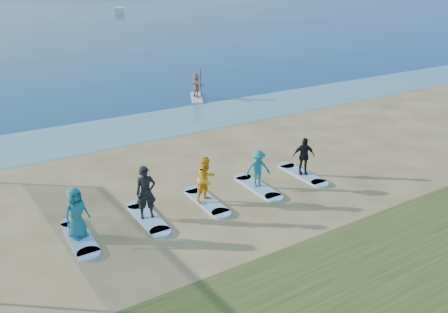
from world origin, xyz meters
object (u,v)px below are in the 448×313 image
student_2 (206,179)px  paddleboarder (196,85)px  surfboard_1 (148,218)px  surfboard_2 (207,201)px  surfboard_3 (258,187)px  student_3 (258,169)px  boat_offshore_b (120,13)px  surfboard_0 (80,237)px  student_4 (304,156)px  student_0 (76,213)px  student_1 (146,193)px  paddleboard (197,98)px  surfboard_4 (302,174)px

student_2 → paddleboarder: bearing=47.0°
surfboard_1 → surfboard_2: (2.30, 0.00, 0.00)m
surfboard_3 → student_3: (0.00, 0.00, 0.79)m
boat_offshore_b → student_3: size_ratio=3.80×
surfboard_0 → surfboard_1: same height
surfboard_1 → surfboard_3: 4.61m
boat_offshore_b → student_4: bearing=-86.4°
student_3 → student_4: student_4 is taller
surfboard_0 → surfboard_3: 6.91m
student_0 → surfboard_1: bearing=-22.0°
student_0 → student_1: student_1 is taller
paddleboarder → surfboard_3: 14.39m
student_1 → surfboard_3: 4.71m
paddleboarder → surfboard_0: paddleboarder is taller
boat_offshore_b → student_1: (-33.36, -99.19, 1.02)m
paddleboard → student_3: size_ratio=2.01×
boat_offshore_b → student_2: (-31.06, -99.19, 0.94)m
paddleboarder → surfboard_0: size_ratio=0.74×
student_2 → surfboard_4: size_ratio=0.78×
paddleboarder → student_4: bearing=167.0°
student_0 → surfboard_4: size_ratio=0.76×
student_0 → student_4: student_0 is taller
paddleboarder → surfboard_2: size_ratio=0.74×
surfboard_3 → student_3: bearing=0.0°
surfboard_3 → surfboard_1: bearing=180.0°
student_3 → student_4: (2.30, 0.00, 0.04)m
student_4 → student_3: bearing=-155.1°
student_0 → surfboard_2: (4.61, 0.00, -0.88)m
student_2 → student_4: student_2 is taller
paddleboarder → surfboard_4: paddleboarder is taller
paddleboard → student_4: size_ratio=1.92×
paddleboard → student_4: bearing=-74.6°
paddleboarder → student_1: bearing=142.5°
student_2 → paddleboard: bearing=47.0°
paddleboard → student_0: size_ratio=1.79×
surfboard_2 → student_2: size_ratio=1.29×
student_1 → surfboard_4: bearing=11.9°
surfboard_1 → student_3: bearing=0.0°
student_2 → student_0: bearing=163.9°
surfboard_0 → student_1: size_ratio=1.19×
student_3 → surfboard_4: student_3 is taller
surfboard_3 → paddleboarder: bearing=71.3°
surfboard_4 → paddleboarder: bearing=80.4°
paddleboard → student_3: student_3 is taller
surfboard_3 → surfboard_4: bearing=0.0°
student_2 → surfboard_4: (4.61, 0.00, -0.90)m
student_4 → student_2: bearing=-155.1°
student_1 → student_4: size_ratio=1.18×
paddleboarder → boat_offshore_b: paddleboarder is taller
boat_offshore_b → paddleboard: bearing=-87.2°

